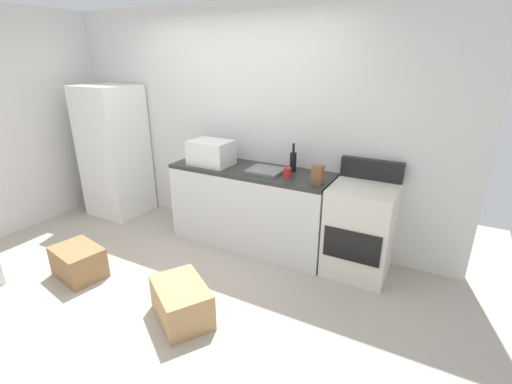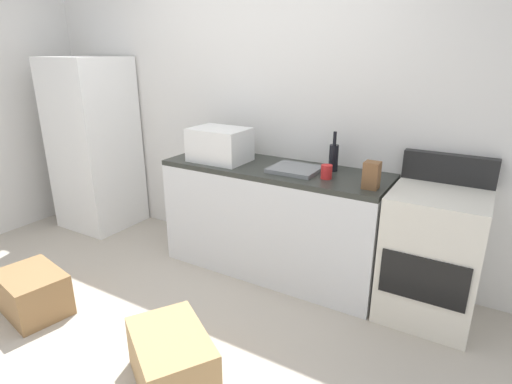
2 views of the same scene
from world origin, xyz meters
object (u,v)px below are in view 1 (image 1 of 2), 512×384
coffee_mug (287,173)px  knife_block (317,175)px  microwave (211,153)px  cardboard_box_large (182,302)px  cardboard_box_medium (79,262)px  refrigerator (115,152)px  wine_bottle (293,161)px  stove_oven (360,229)px

coffee_mug → knife_block: (0.33, -0.05, 0.04)m
microwave → cardboard_box_large: 1.72m
cardboard_box_large → cardboard_box_medium: size_ratio=1.13×
knife_block → cardboard_box_large: bearing=-117.7°
refrigerator → coffee_mug: (2.52, -0.03, 0.10)m
microwave → knife_block: bearing=-3.4°
refrigerator → wine_bottle: bearing=4.3°
microwave → cardboard_box_medium: (-0.69, -1.34, -0.88)m
cardboard_box_large → coffee_mug: bearing=75.8°
cardboard_box_medium → wine_bottle: bearing=43.9°
cardboard_box_medium → cardboard_box_large: bearing=-0.4°
wine_bottle → cardboard_box_large: wine_bottle is taller
coffee_mug → knife_block: 0.34m
refrigerator → wine_bottle: (2.48, 0.18, 0.16)m
refrigerator → stove_oven: size_ratio=1.55×
refrigerator → coffee_mug: size_ratio=17.09×
microwave → cardboard_box_large: bearing=-65.8°
coffee_mug → refrigerator: bearing=179.3°
wine_bottle → coffee_mug: (0.03, -0.22, -0.06)m
wine_bottle → coffee_mug: bearing=-81.6°
knife_block → cardboard_box_medium: 2.48m
stove_oven → cardboard_box_medium: (-2.38, -1.41, -0.31)m
wine_bottle → knife_block: wine_bottle is taller
refrigerator → wine_bottle: 2.50m
stove_oven → coffee_mug: bearing=-173.4°
refrigerator → coffee_mug: 2.52m
stove_oven → cardboard_box_medium: bearing=-149.4°
microwave → wine_bottle: wine_bottle is taller
stove_oven → wine_bottle: bearing=170.6°
refrigerator → microwave: 1.59m
refrigerator → stove_oven: 3.29m
refrigerator → cardboard_box_medium: 1.76m
refrigerator → cardboard_box_medium: (0.89, -1.35, -0.70)m
knife_block → cardboard_box_medium: size_ratio=0.37×
stove_oven → knife_block: bearing=-161.3°
knife_block → cardboard_box_medium: knife_block is taller
microwave → cardboard_box_medium: size_ratio=0.94×
cardboard_box_medium → refrigerator: bearing=123.4°
refrigerator → microwave: bearing=-0.4°
cardboard_box_large → cardboard_box_medium: (-1.29, 0.01, -0.01)m
wine_bottle → knife_block: bearing=-36.6°
knife_block → cardboard_box_medium: (-1.96, -1.26, -0.84)m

